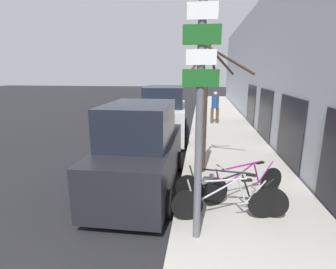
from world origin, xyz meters
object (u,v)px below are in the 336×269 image
(bicycle_2, at_px, (245,183))
(bicycle_1, at_px, (228,193))
(signpost, at_px, (200,117))
(parked_car_0, at_px, (141,152))
(street_tree, at_px, (206,109))
(bicycle_0, at_px, (226,202))
(parked_car_1, at_px, (164,115))
(traffic_light, at_px, (201,71))
(pedestrian_near, at_px, (215,105))

(bicycle_2, bearing_deg, bicycle_1, 111.97)
(signpost, bearing_deg, parked_car_0, 125.01)
(bicycle_2, xyz_separation_m, street_tree, (-0.89, 1.60, 1.46))
(bicycle_0, height_order, bicycle_1, bicycle_1)
(parked_car_0, height_order, parked_car_1, parked_car_1)
(signpost, height_order, bicycle_0, signpost)
(signpost, relative_size, traffic_light, 0.88)
(parked_car_0, bearing_deg, bicycle_0, -35.62)
(bicycle_2, bearing_deg, traffic_light, -26.25)
(signpost, bearing_deg, bicycle_0, 49.37)
(bicycle_1, bearing_deg, traffic_light, 16.35)
(pedestrian_near, bearing_deg, bicycle_0, -100.36)
(bicycle_1, height_order, pedestrian_near, pedestrian_near)
(bicycle_1, bearing_deg, pedestrian_near, 12.78)
(bicycle_1, xyz_separation_m, street_tree, (-0.47, 2.14, 1.45))
(pedestrian_near, height_order, street_tree, street_tree)
(parked_car_1, bearing_deg, signpost, -81.59)
(bicycle_1, distance_m, street_tree, 2.63)
(bicycle_2, distance_m, parked_car_0, 2.63)
(bicycle_1, height_order, traffic_light, traffic_light)
(parked_car_1, height_order, pedestrian_near, parked_car_1)
(street_tree, bearing_deg, parked_car_0, -146.97)
(bicycle_0, xyz_separation_m, street_tree, (-0.39, 2.53, 1.46))
(bicycle_2, relative_size, parked_car_0, 0.44)
(bicycle_0, distance_m, bicycle_1, 0.39)
(street_tree, bearing_deg, traffic_light, 91.18)
(bicycle_0, height_order, bicycle_2, bicycle_0)
(street_tree, distance_m, traffic_light, 13.58)
(bicycle_0, distance_m, parked_car_0, 2.55)
(street_tree, bearing_deg, parked_car_1, 112.90)
(bicycle_0, relative_size, bicycle_1, 0.93)
(parked_car_1, bearing_deg, pedestrian_near, 49.59)
(signpost, xyz_separation_m, traffic_light, (-0.11, 16.71, 0.73))
(signpost, bearing_deg, pedestrian_near, 85.82)
(parked_car_0, distance_m, pedestrian_near, 8.79)
(parked_car_1, bearing_deg, bicycle_1, -74.40)
(parked_car_0, relative_size, traffic_light, 0.96)
(parked_car_0, relative_size, pedestrian_near, 2.46)
(bicycle_1, xyz_separation_m, parked_car_0, (-2.11, 1.08, 0.47))
(parked_car_0, height_order, pedestrian_near, parked_car_0)
(bicycle_0, distance_m, street_tree, 2.95)
(parked_car_1, height_order, traffic_light, traffic_light)
(bicycle_0, xyz_separation_m, bicycle_1, (0.08, 0.38, 0.01))
(parked_car_1, xyz_separation_m, traffic_light, (1.50, 9.33, 1.96))
(traffic_light, bearing_deg, signpost, -89.61)
(traffic_light, bearing_deg, pedestrian_near, -81.72)
(signpost, height_order, bicycle_1, signpost)
(bicycle_1, bearing_deg, bicycle_0, -178.55)
(bicycle_0, bearing_deg, parked_car_0, 44.29)
(signpost, height_order, parked_car_1, signpost)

